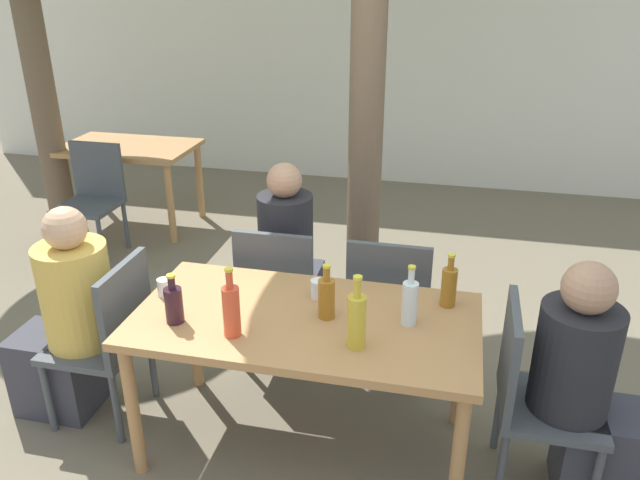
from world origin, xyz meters
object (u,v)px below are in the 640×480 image
patio_chair_3 (389,301)px  person_seated_1 (590,398)px  wine_bottle_5 (174,304)px  person_seated_2 (291,267)px  soda_bottle_4 (231,310)px  drinking_glass_1 (318,289)px  oil_cruet_0 (357,320)px  water_bottle_2 (410,302)px  amber_bottle_3 (449,286)px  dining_table_back (128,157)px  patio_chair_4 (93,193)px  drinking_glass_0 (164,287)px  dining_table_front (305,332)px  patio_chair_0 (110,333)px  amber_bottle_1 (327,297)px  person_seated_0 (67,325)px  patio_chair_1 (532,390)px  patio_chair_2 (280,289)px

patio_chair_3 → person_seated_1: 1.13m
wine_bottle_5 → person_seated_2: bearing=76.9°
soda_bottle_4 → drinking_glass_1: bearing=54.8°
drinking_glass_1 → oil_cruet_0: bearing=-56.2°
patio_chair_3 → water_bottle_2: (0.15, -0.59, 0.34)m
person_seated_1 → amber_bottle_3: person_seated_1 is taller
dining_table_back → patio_chair_4: (0.00, -0.60, -0.13)m
water_bottle_2 → drinking_glass_0: 1.17m
dining_table_front → soda_bottle_4: soda_bottle_4 is taller
patio_chair_0 → soda_bottle_4: soda_bottle_4 is taller
oil_cruet_0 → amber_bottle_1: 0.27m
patio_chair_0 → wine_bottle_5: wine_bottle_5 is taller
dining_table_front → wine_bottle_5: bearing=-163.0°
patio_chair_3 → amber_bottle_3: size_ratio=3.41×
patio_chair_4 → person_seated_0: bearing=-62.0°
soda_bottle_4 → drinking_glass_0: size_ratio=3.72×
drinking_glass_0 → drinking_glass_1: bearing=11.4°
patio_chair_0 → drinking_glass_0: patio_chair_0 is taller
patio_chair_0 → person_seated_2: 1.12m
dining_table_back → amber_bottle_3: bearing=-37.6°
patio_chair_0 → wine_bottle_5: bearing=69.8°
dining_table_front → patio_chair_1: bearing=0.0°
patio_chair_0 → amber_bottle_1: bearing=91.2°
person_seated_1 → amber_bottle_3: 0.76m
patio_chair_4 → soda_bottle_4: bearing=-46.3°
person_seated_2 → soda_bottle_4: 1.13m
patio_chair_2 → amber_bottle_1: 0.81m
patio_chair_4 → person_seated_0: person_seated_0 is taller
patio_chair_4 → oil_cruet_0: 3.23m
patio_chair_3 → wine_bottle_5: 1.23m
patio_chair_1 → drinking_glass_1: (-1.00, 0.19, 0.28)m
dining_table_front → person_seated_1: bearing=-0.0°
person_seated_0 → wine_bottle_5: (0.70, -0.17, 0.31)m
patio_chair_1 → patio_chair_3: size_ratio=1.00×
person_seated_0 → wine_bottle_5: size_ratio=4.98×
soda_bottle_4 → water_bottle_2: bearing=19.7°
patio_chair_4 → wine_bottle_5: (1.67, -2.01, 0.32)m
patio_chair_0 → person_seated_1: bearing=90.0°
water_bottle_2 → amber_bottle_1: bearing=-176.2°
amber_bottle_1 → patio_chair_3: bearing=70.3°
patio_chair_1 → patio_chair_2: bearing=64.4°
person_seated_0 → soda_bottle_4: 1.06m
patio_chair_2 → amber_bottle_3: size_ratio=3.41×
soda_bottle_4 → wine_bottle_5: 0.29m
water_bottle_2 → drinking_glass_0: size_ratio=3.31×
drinking_glass_1 → person_seated_2: bearing=115.8°
amber_bottle_3 → soda_bottle_4: size_ratio=0.82×
drinking_glass_0 → person_seated_2: bearing=64.5°
patio_chair_4 → soda_bottle_4: size_ratio=2.81×
amber_bottle_3 → patio_chair_1: bearing=-32.6°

